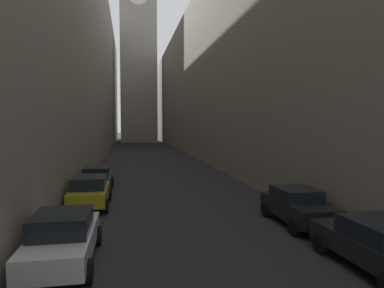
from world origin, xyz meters
TOP-DOWN VIEW (x-y plane):
  - ground_plane at (0.00, 48.00)m, footprint 264.00×264.00m
  - building_block_left at (-12.33, 50.00)m, footprint 13.66×108.00m
  - building_block_right at (10.97, 50.00)m, footprint 10.93×108.00m
  - clock_tower at (0.00, 83.62)m, footprint 8.96×8.96m
  - parked_car_left_second at (-4.40, 12.55)m, footprint 1.95×4.35m
  - parked_car_left_third at (-4.40, 19.66)m, footprint 1.96×3.90m
  - parked_car_left_far at (-4.40, 23.79)m, footprint 1.89×4.32m
  - parked_car_right_second at (4.40, 10.41)m, footprint 1.93×4.39m
  - parked_car_right_third at (4.40, 15.09)m, footprint 1.92×3.93m

SIDE VIEW (x-z plane):
  - ground_plane at x=0.00m, z-range 0.00..0.00m
  - parked_car_right_second at x=4.40m, z-range 0.03..1.50m
  - parked_car_left_far at x=-4.40m, z-range 0.01..1.54m
  - parked_car_right_third at x=4.40m, z-range 0.03..1.52m
  - parked_car_left_second at x=-4.40m, z-range 0.01..1.58m
  - parked_car_left_third at x=-4.40m, z-range 0.03..1.60m
  - building_block_right at x=10.97m, z-range 0.00..19.96m
  - building_block_left at x=-12.33m, z-range 0.00..25.08m
  - clock_tower at x=0.00m, z-range 1.09..56.02m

